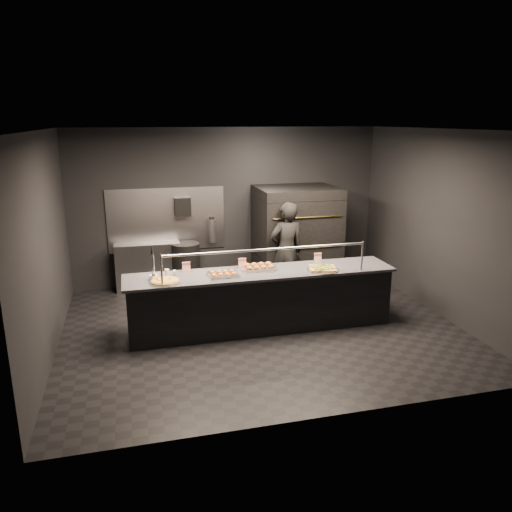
% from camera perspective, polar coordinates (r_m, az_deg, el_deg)
% --- Properties ---
extents(room, '(6.04, 6.00, 3.00)m').
position_cam_1_polar(room, '(7.42, 0.36, 2.57)').
color(room, black).
rests_on(room, ground).
extents(service_counter, '(4.10, 0.78, 1.37)m').
position_cam_1_polar(service_counter, '(7.68, 0.61, -5.03)').
color(service_counter, black).
rests_on(service_counter, ground).
extents(pizza_oven, '(1.50, 1.23, 1.91)m').
position_cam_1_polar(pizza_oven, '(9.62, 4.61, 2.26)').
color(pizza_oven, black).
rests_on(pizza_oven, ground).
extents(prep_shelf, '(1.20, 0.35, 0.90)m').
position_cam_1_polar(prep_shelf, '(9.66, -12.23, -1.16)').
color(prep_shelf, '#99999E').
rests_on(prep_shelf, ground).
extents(towel_dispenser, '(0.30, 0.20, 0.35)m').
position_cam_1_polar(towel_dispenser, '(9.52, -8.40, 5.60)').
color(towel_dispenser, black).
rests_on(towel_dispenser, room).
extents(fire_extinguisher, '(0.14, 0.14, 0.51)m').
position_cam_1_polar(fire_extinguisher, '(9.70, -5.06, 2.93)').
color(fire_extinguisher, '#B2B2B7').
rests_on(fire_extinguisher, room).
extents(beer_tap, '(0.13, 0.19, 0.51)m').
position_cam_1_polar(beer_tap, '(7.26, -11.67, -1.58)').
color(beer_tap, silver).
rests_on(beer_tap, service_counter).
extents(round_pizza, '(0.46, 0.46, 0.03)m').
position_cam_1_polar(round_pizza, '(7.16, -10.35, -2.83)').
color(round_pizza, silver).
rests_on(round_pizza, service_counter).
extents(slider_tray_a, '(0.49, 0.40, 0.07)m').
position_cam_1_polar(slider_tray_a, '(7.34, -3.78, -2.07)').
color(slider_tray_a, silver).
rests_on(slider_tray_a, service_counter).
extents(slider_tray_b, '(0.59, 0.52, 0.08)m').
position_cam_1_polar(slider_tray_b, '(7.66, 0.33, -1.24)').
color(slider_tray_b, silver).
rests_on(slider_tray_b, service_counter).
extents(square_pizza, '(0.50, 0.50, 0.05)m').
position_cam_1_polar(square_pizza, '(7.68, 7.63, -1.44)').
color(square_pizza, silver).
rests_on(square_pizza, service_counter).
extents(condiment_jar, '(0.17, 0.07, 0.11)m').
position_cam_1_polar(condiment_jar, '(7.40, -9.87, -1.92)').
color(condiment_jar, silver).
rests_on(condiment_jar, service_counter).
extents(tent_cards, '(2.23, 0.04, 0.15)m').
position_cam_1_polar(tent_cards, '(7.75, -0.66, -0.71)').
color(tent_cards, white).
rests_on(tent_cards, service_counter).
extents(trash_bin, '(0.53, 0.53, 0.89)m').
position_cam_1_polar(trash_bin, '(9.57, -8.00, -1.15)').
color(trash_bin, black).
rests_on(trash_bin, ground).
extents(worker, '(0.70, 0.51, 1.76)m').
position_cam_1_polar(worker, '(8.87, 3.48, 0.58)').
color(worker, black).
rests_on(worker, ground).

